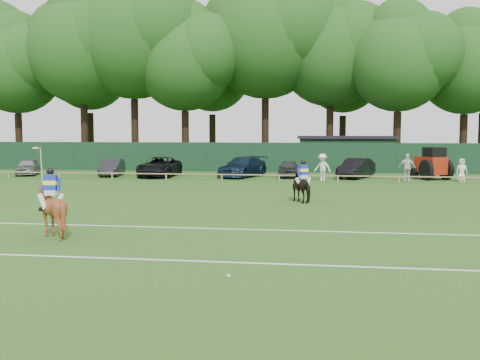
% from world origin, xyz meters
% --- Properties ---
extents(ground, '(160.00, 160.00, 0.00)m').
position_xyz_m(ground, '(0.00, 0.00, 0.00)').
color(ground, '#1E4C14').
rests_on(ground, ground).
extents(horse_dark, '(1.64, 1.88, 1.47)m').
position_xyz_m(horse_dark, '(3.02, 7.03, 0.73)').
color(horse_dark, black).
rests_on(horse_dark, ground).
extents(horse_chestnut, '(1.59, 1.74, 1.74)m').
position_xyz_m(horse_chestnut, '(-4.81, -3.29, 0.87)').
color(horse_chestnut, brown).
rests_on(horse_chestnut, ground).
extents(sedan_silver, '(2.72, 4.11, 1.30)m').
position_xyz_m(sedan_silver, '(-19.08, 20.89, 0.65)').
color(sedan_silver, '#939598').
rests_on(sedan_silver, ground).
extents(sedan_grey, '(2.08, 4.19, 1.32)m').
position_xyz_m(sedan_grey, '(-12.20, 21.07, 0.66)').
color(sedan_grey, '#28282A').
rests_on(sedan_grey, ground).
extents(suv_black, '(2.63, 5.47, 1.50)m').
position_xyz_m(suv_black, '(-8.37, 21.00, 0.75)').
color(suv_black, black).
rests_on(suv_black, ground).
extents(sedan_navy, '(3.70, 5.65, 1.52)m').
position_xyz_m(sedan_navy, '(-2.01, 21.57, 0.76)').
color(sedan_navy, '#12233A').
rests_on(sedan_navy, ground).
extents(hatch_grey, '(1.63, 3.80, 1.28)m').
position_xyz_m(hatch_grey, '(1.43, 21.84, 0.64)').
color(hatch_grey, '#313133').
rests_on(hatch_grey, ground).
extents(estate_black, '(3.14, 4.67, 1.46)m').
position_xyz_m(estate_black, '(6.42, 21.78, 0.73)').
color(estate_black, black).
rests_on(estate_black, ground).
extents(spectator_left, '(1.39, 1.11, 1.88)m').
position_xyz_m(spectator_left, '(3.95, 19.24, 0.94)').
color(spectator_left, silver).
rests_on(spectator_left, ground).
extents(spectator_mid, '(1.17, 0.57, 1.93)m').
position_xyz_m(spectator_mid, '(9.72, 19.47, 0.96)').
color(spectator_mid, silver).
rests_on(spectator_mid, ground).
extents(spectator_right, '(0.84, 0.61, 1.59)m').
position_xyz_m(spectator_right, '(13.42, 19.82, 0.80)').
color(spectator_right, white).
rests_on(spectator_right, ground).
extents(rider_dark, '(0.85, 0.65, 1.41)m').
position_xyz_m(rider_dark, '(3.03, 7.02, 1.42)').
color(rider_dark, silver).
rests_on(rider_dark, ground).
extents(rider_chestnut, '(0.95, 0.54, 2.05)m').
position_xyz_m(rider_chestnut, '(-4.82, -3.31, 1.64)').
color(rider_chestnut, silver).
rests_on(rider_chestnut, ground).
extents(polo_ball, '(0.09, 0.09, 0.09)m').
position_xyz_m(polo_ball, '(1.77, -7.52, 0.04)').
color(polo_ball, silver).
rests_on(polo_ball, ground).
extents(pitch_lines, '(60.00, 5.10, 0.01)m').
position_xyz_m(pitch_lines, '(0.00, -3.50, 0.01)').
color(pitch_lines, silver).
rests_on(pitch_lines, ground).
extents(pitch_rail, '(62.10, 0.10, 0.50)m').
position_xyz_m(pitch_rail, '(0.00, 18.00, 0.45)').
color(pitch_rail, '#997F5B').
rests_on(pitch_rail, ground).
extents(perimeter_fence, '(92.08, 0.08, 2.50)m').
position_xyz_m(perimeter_fence, '(0.00, 27.00, 1.25)').
color(perimeter_fence, '#14351E').
rests_on(perimeter_fence, ground).
extents(utility_shed, '(8.40, 4.40, 3.04)m').
position_xyz_m(utility_shed, '(6.00, 30.00, 1.54)').
color(utility_shed, '#14331E').
rests_on(utility_shed, ground).
extents(tree_row, '(96.00, 12.00, 21.00)m').
position_xyz_m(tree_row, '(2.00, 35.00, 0.00)').
color(tree_row, '#26561C').
rests_on(tree_row, ground).
extents(tractor, '(2.78, 3.25, 2.31)m').
position_xyz_m(tractor, '(11.72, 21.36, 1.09)').
color(tractor, '#9B210E').
rests_on(tractor, ground).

